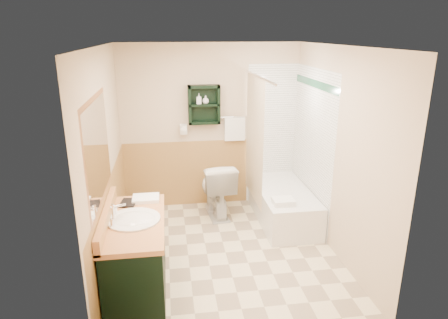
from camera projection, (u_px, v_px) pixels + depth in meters
The scene contains 25 objects.
floor at pixel (226, 252), 4.81m from camera, with size 3.00×3.00×0.00m, color beige.
back_wall at pixel (210, 127), 5.87m from camera, with size 2.60×0.04×2.40m, color beige.
left_wall at pixel (104, 163), 4.26m from camera, with size 0.04×3.00×2.40m, color beige.
right_wall at pixel (338, 153), 4.62m from camera, with size 0.04×3.00×2.40m, color beige.
ceiling at pixel (226, 44), 4.06m from camera, with size 2.60×3.00×0.04m, color white.
wainscot_left at pixel (113, 222), 4.48m from camera, with size 2.98×2.98×1.00m, color tan, non-canonical shape.
wainscot_back at pixel (211, 172), 6.05m from camera, with size 2.58×2.58×1.00m, color tan, non-canonical shape.
mirror_frame at pixel (98, 151), 3.65m from camera, with size 1.30×1.30×1.00m, color brown, non-canonical shape.
mirror_glass at pixel (98, 151), 3.66m from camera, with size 1.20×1.20×0.90m, color white, non-canonical shape.
tile_right at pixel (311, 147), 5.37m from camera, with size 1.50×1.50×2.10m, color white, non-canonical shape.
tile_back at pixel (278, 135), 6.01m from camera, with size 0.95×0.95×2.10m, color white, non-canonical shape.
tile_accent at pixel (315, 84), 5.10m from camera, with size 1.50×1.50×0.10m, color #15492E, non-canonical shape.
wall_shelf at pixel (204, 105), 5.64m from camera, with size 0.45×0.15×0.55m, color black.
hair_dryer at pixel (183, 129), 5.73m from camera, with size 0.10×0.24×0.18m, color white, non-canonical shape.
towel_bar at pixel (235, 117), 5.81m from camera, with size 0.40×0.06×0.40m, color white, non-canonical shape.
curtain_rod at pixel (259, 77), 4.97m from camera, with size 0.03×0.03×1.60m, color silver.
shower_curtain at pixel (254, 139), 5.40m from camera, with size 1.05×1.05×1.70m, color beige, non-canonical shape.
vanity at pixel (136, 255), 4.02m from camera, with size 0.59×1.23×0.78m, color black.
bathtub at pixel (282, 204), 5.60m from camera, with size 0.69×1.50×0.46m, color white.
toilet at pixel (216, 189), 5.70m from camera, with size 0.45×0.80×0.79m, color white.
counter_towel at pixel (146, 198), 4.35m from camera, with size 0.29×0.22×0.04m, color white.
vanity_book at pixel (120, 194), 4.24m from camera, with size 0.17×0.02×0.23m, color black.
tub_towel at pixel (283, 201), 5.03m from camera, with size 0.27×0.22×0.07m, color white.
soap_bottle_a at pixel (199, 101), 5.61m from camera, with size 0.07×0.15×0.07m, color white.
soap_bottle_b at pixel (206, 100), 5.62m from camera, with size 0.09×0.12×0.09m, color white.
Camera 1 is at (-0.63, -4.18, 2.55)m, focal length 32.00 mm.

